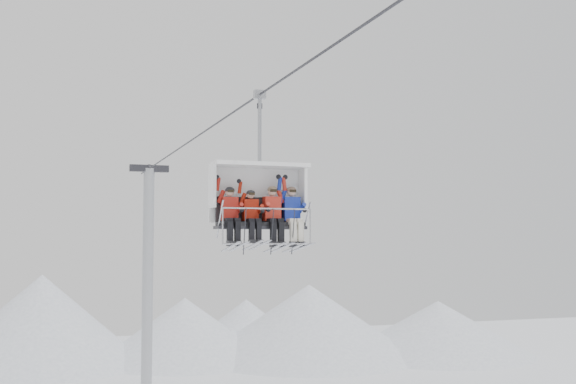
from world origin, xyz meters
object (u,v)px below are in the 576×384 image
object	(u,v)px
chairlift_carrier	(258,195)
skier_far_left	(231,214)
skier_center_right	(273,213)
lift_tower_right	(147,315)
skier_center_left	(252,215)
skier_far_right	(292,214)

from	to	relation	value
chairlift_carrier	skier_far_left	world-z (taller)	chairlift_carrier
skier_far_left	skier_center_right	xyz separation A→B (m)	(1.12, 0.01, 0.02)
lift_tower_right	chairlift_carrier	xyz separation A→B (m)	(0.00, -19.63, 4.91)
lift_tower_right	skier_center_left	world-z (taller)	lift_tower_right
lift_tower_right	chairlift_carrier	bearing A→B (deg)	-90.00
chairlift_carrier	skier_far_right	size ratio (longest dim) A/B	2.36
lift_tower_right	skier_center_right	bearing A→B (deg)	-89.10
skier_far_left	skier_center_left	xyz separation A→B (m)	(0.55, -0.01, -0.03)
chairlift_carrier	skier_center_right	xyz separation A→B (m)	(0.31, -0.30, -0.47)
skier_far_right	skier_center_right	bearing A→B (deg)	180.00
skier_center_right	lift_tower_right	bearing A→B (deg)	90.90
skier_center_right	chairlift_carrier	bearing A→B (deg)	135.79
chairlift_carrier	skier_center_left	world-z (taller)	chairlift_carrier
skier_far_left	chairlift_carrier	bearing A→B (deg)	21.00
skier_far_left	skier_center_left	bearing A→B (deg)	-0.94
chairlift_carrier	skier_center_left	bearing A→B (deg)	-129.30
skier_far_left	skier_far_right	bearing A→B (deg)	0.20
skier_center_right	skier_far_right	bearing A→B (deg)	0.00
chairlift_carrier	skier_center_left	size ratio (longest dim) A/B	2.36
skier_center_left	skier_center_right	distance (m)	0.58
skier_center_left	skier_far_right	size ratio (longest dim) A/B	1.00
skier_far_right	lift_tower_right	bearing A→B (deg)	92.39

